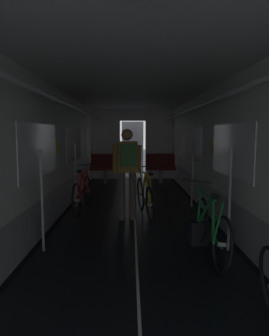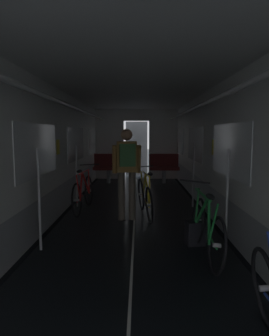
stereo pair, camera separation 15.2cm
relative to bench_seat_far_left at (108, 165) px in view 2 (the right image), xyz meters
name	(u,v)px [view 2 (the right image)]	position (x,y,z in m)	size (l,w,h in m)	color
train_car_shell	(134,128)	(0.90, -4.47, 1.13)	(3.14, 12.34, 2.57)	black
bench_seat_far_left	(108,165)	(0.00, 0.00, 0.00)	(0.98, 0.51, 0.95)	gray
bench_seat_far_right	(164,166)	(1.80, 0.00, 0.00)	(0.98, 0.51, 0.95)	gray
bicycle_red	(83,193)	(-0.16, -3.77, -0.18)	(0.44, 1.69, 0.94)	black
bicycle_green	(206,228)	(1.86, -6.18, -0.19)	(0.44, 1.69, 0.95)	black
person_cyclist_aisle	(127,166)	(0.77, -4.44, 0.45)	(0.55, 0.41, 1.69)	brown
bicycle_yellow_in_aisle	(145,197)	(1.11, -4.17, -0.18)	(0.44, 1.68, 0.94)	black
backpack_on_floor	(195,233)	(1.80, -5.73, -0.40)	(0.26, 0.20, 0.34)	black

